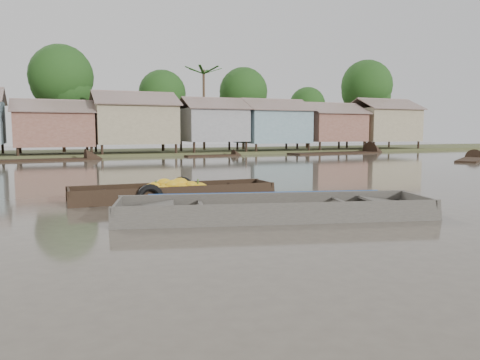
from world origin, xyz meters
name	(u,v)px	position (x,y,z in m)	size (l,w,h in m)	color
ground	(247,215)	(0.00, 0.00, 0.00)	(120.00, 120.00, 0.00)	#4F463C
riverbank	(136,120)	(3.03, 31.86, 3.07)	(120.00, 12.47, 10.22)	#384723
banana_boat	(171,193)	(-1.05, 3.38, 0.19)	(6.23, 1.69, 0.87)	black
viewer_boat	(275,214)	(0.51, -0.53, 0.06)	(7.81, 3.83, 0.61)	#3E3934
distant_boats	(241,158)	(9.69, 23.43, -0.05)	(46.32, 15.85, 0.35)	black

